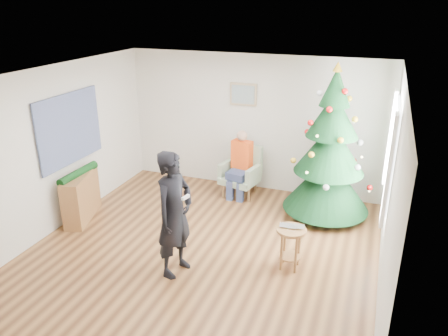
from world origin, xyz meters
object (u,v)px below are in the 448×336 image
at_px(armchair, 241,177).
at_px(standing_man, 174,214).
at_px(console, 81,196).
at_px(stool, 290,248).
at_px(christmas_tree, 330,150).

xyz_separation_m(armchair, standing_man, (-0.05, -2.72, 0.53)).
height_order(standing_man, console, standing_man).
xyz_separation_m(stool, standing_man, (-1.45, -0.61, 0.56)).
bearing_deg(standing_man, stool, -55.15).
bearing_deg(stool, console, 176.15).
xyz_separation_m(christmas_tree, standing_man, (-1.68, -2.40, -0.31)).
xyz_separation_m(christmas_tree, console, (-3.88, -1.55, -0.78)).
bearing_deg(christmas_tree, standing_man, -124.95).
bearing_deg(armchair, stool, -44.21).
distance_m(standing_man, console, 2.41).
relative_size(stool, console, 0.61).
relative_size(christmas_tree, console, 2.63).
height_order(christmas_tree, standing_man, christmas_tree).
bearing_deg(christmas_tree, armchair, 169.12).
xyz_separation_m(christmas_tree, armchair, (-1.63, 0.31, -0.84)).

